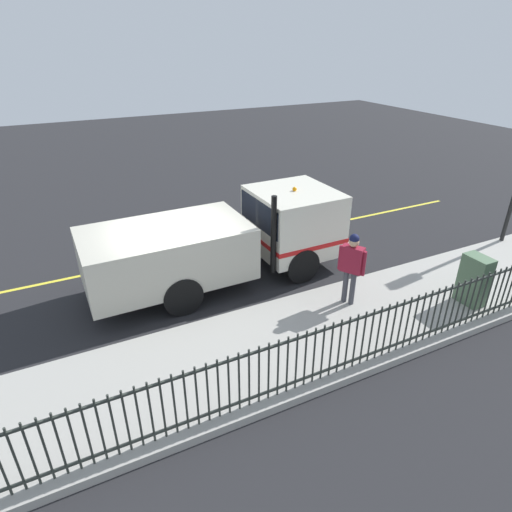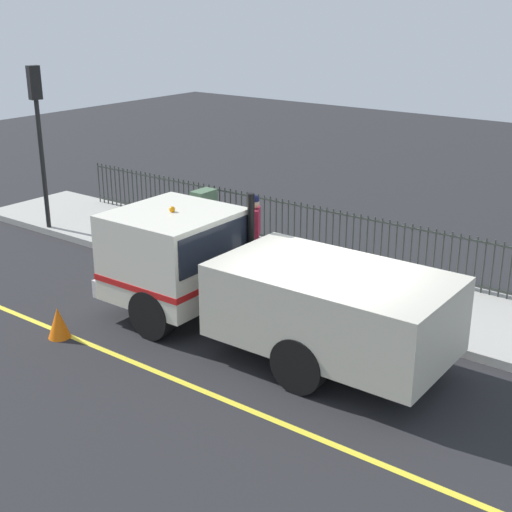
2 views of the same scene
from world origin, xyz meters
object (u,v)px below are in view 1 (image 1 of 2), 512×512
(utility_cabinet, at_px, (474,280))
(traffic_cone, at_px, (289,222))
(work_truck, at_px, (235,235))
(worker_standing, at_px, (352,262))

(utility_cabinet, height_order, traffic_cone, utility_cabinet)
(work_truck, height_order, traffic_cone, work_truck)
(worker_standing, xyz_separation_m, utility_cabinet, (1.29, 2.62, -0.49))
(work_truck, xyz_separation_m, worker_standing, (2.59, 1.77, 0.03))
(worker_standing, relative_size, utility_cabinet, 1.47)
(worker_standing, bearing_deg, utility_cabinet, -146.88)
(utility_cabinet, bearing_deg, work_truck, -131.48)
(utility_cabinet, bearing_deg, worker_standing, -116.16)
(work_truck, distance_m, traffic_cone, 3.65)
(work_truck, relative_size, traffic_cone, 11.38)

